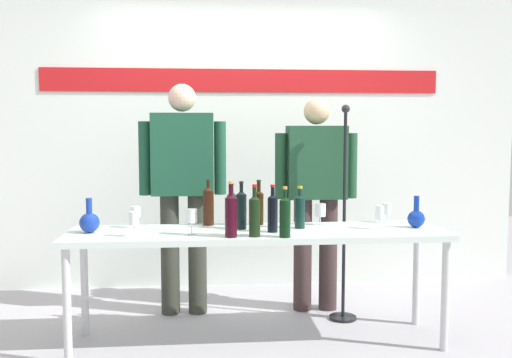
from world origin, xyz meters
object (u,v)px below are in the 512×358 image
object	(u,v)px
presenter_left	(183,182)
display_table	(258,240)
decanter_blue_left	(89,222)
wine_glass_left_0	(134,219)
wine_glass_right_0	(380,213)
wine_bottle_6	(208,205)
wine_bottle_1	(300,210)
wine_bottle_8	(285,216)
wine_bottle_5	(255,214)
wine_glass_left_2	(192,216)
wine_glass_right_1	(320,210)
decanter_blue_right	(416,218)
wine_bottle_2	(241,209)
wine_bottle_3	(259,206)
wine_bottle_7	(231,214)
wine_bottle_0	(273,212)
presenter_right	(316,189)
wine_bottle_4	(232,207)
microphone_stand	(344,248)
wine_glass_left_1	(136,212)

from	to	relation	value
presenter_left	display_table	bearing A→B (deg)	-51.83
decanter_blue_left	presenter_left	world-z (taller)	presenter_left
wine_glass_left_0	wine_glass_right_0	size ratio (longest dim) A/B	1.00
wine_bottle_6	decanter_blue_left	bearing A→B (deg)	-164.12
presenter_left	wine_bottle_1	size ratio (longest dim) A/B	6.18
decanter_blue_left	wine_bottle_1	size ratio (longest dim) A/B	0.79
wine_bottle_6	wine_bottle_8	world-z (taller)	wine_bottle_6
wine_bottle_5	wine_glass_left_2	bearing A→B (deg)	166.92
wine_bottle_8	wine_bottle_1	bearing A→B (deg)	64.90
wine_glass_right_1	wine_bottle_1	bearing A→B (deg)	-144.04
wine_bottle_5	wine_glass_left_0	size ratio (longest dim) A/B	2.09
decanter_blue_right	wine_bottle_2	world-z (taller)	wine_bottle_2
wine_bottle_3	wine_glass_left_0	size ratio (longest dim) A/B	2.01
presenter_left	wine_bottle_6	size ratio (longest dim) A/B	5.52
wine_bottle_7	wine_glass_right_1	distance (m)	0.74
decanter_blue_left	wine_bottle_0	bearing A→B (deg)	-3.93
presenter_right	wine_bottle_3	bearing A→B (deg)	-138.86
decanter_blue_left	decanter_blue_right	size ratio (longest dim) A/B	1.04
decanter_blue_left	wine_bottle_4	size ratio (longest dim) A/B	0.77
wine_bottle_3	wine_bottle_7	xyz separation A→B (m)	(-0.21, -0.43, 0.01)
wine_bottle_1	wine_glass_left_0	world-z (taller)	wine_bottle_1
display_table	wine_bottle_8	bearing A→B (deg)	-59.76
wine_glass_right_0	wine_bottle_1	bearing A→B (deg)	170.97
presenter_right	microphone_stand	bearing A→B (deg)	-56.47
wine_bottle_2	wine_bottle_4	bearing A→B (deg)	107.26
wine_bottle_5	microphone_stand	bearing A→B (deg)	40.36
wine_bottle_5	wine_glass_left_2	xyz separation A→B (m)	(-0.39, 0.09, -0.02)
wine_glass_left_0	wine_bottle_3	bearing A→B (deg)	24.66
wine_glass_right_1	wine_bottle_0	bearing A→B (deg)	-146.21
microphone_stand	decanter_blue_right	bearing A→B (deg)	-44.08
presenter_left	wine_glass_right_0	bearing A→B (deg)	-27.00
wine_glass_left_2	microphone_stand	xyz separation A→B (m)	(1.10, 0.51, -0.33)
decanter_blue_left	decanter_blue_right	distance (m)	2.14
wine_glass_right_0	decanter_blue_left	bearing A→B (deg)	178.78
wine_bottle_0	wine_bottle_8	bearing A→B (deg)	-73.42
wine_bottle_8	wine_glass_left_1	size ratio (longest dim) A/B	2.13
decanter_blue_right	wine_glass_right_0	xyz separation A→B (m)	(-0.26, -0.04, 0.04)
wine_glass_right_1	presenter_right	bearing A→B (deg)	82.64
presenter_left	wine_bottle_1	world-z (taller)	presenter_left
decanter_blue_right	wine_bottle_7	bearing A→B (deg)	-169.68
wine_bottle_1	wine_glass_right_1	size ratio (longest dim) A/B	1.91
display_table	decanter_blue_left	world-z (taller)	decanter_blue_left
wine_bottle_8	wine_bottle_0	bearing A→B (deg)	106.58
display_table	wine_bottle_2	bearing A→B (deg)	147.84
wine_bottle_0	wine_bottle_3	world-z (taller)	wine_bottle_3
display_table	wine_glass_right_1	xyz separation A→B (m)	(0.45, 0.18, 0.16)
wine_glass_left_1	microphone_stand	distance (m)	1.52
wine_bottle_1	wine_bottle_5	world-z (taller)	wine_bottle_5
display_table	wine_glass_right_0	world-z (taller)	wine_glass_right_0
wine_glass_left_0	wine_bottle_1	bearing A→B (deg)	10.89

